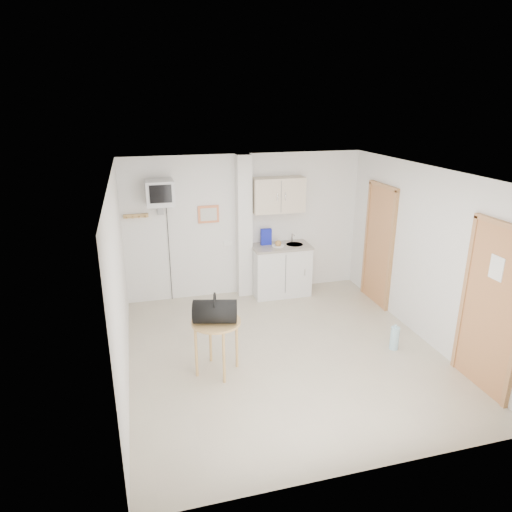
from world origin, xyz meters
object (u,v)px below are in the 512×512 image
object	(u,v)px
crt_television	(160,194)
duffel_bag	(215,311)
water_bottle	(395,338)
round_table	(216,328)

from	to	relation	value
crt_television	duffel_bag	xyz separation A→B (m)	(0.45, -2.28, -1.06)
water_bottle	crt_television	bearing A→B (deg)	142.05
round_table	water_bottle	bearing A→B (deg)	-1.99
crt_television	round_table	world-z (taller)	crt_television
crt_television	water_bottle	xyz separation A→B (m)	(2.99, -2.33, -1.77)
duffel_bag	round_table	bearing A→B (deg)	82.70
duffel_bag	water_bottle	xyz separation A→B (m)	(2.54, -0.05, -0.71)
crt_television	water_bottle	distance (m)	4.18
round_table	duffel_bag	world-z (taller)	duffel_bag
crt_television	water_bottle	world-z (taller)	crt_television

